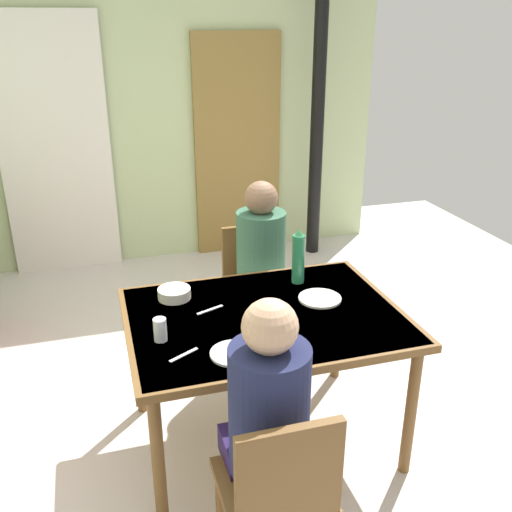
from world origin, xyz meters
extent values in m
plane|color=silver|center=(0.00, 0.00, 0.00)|extent=(6.84, 6.84, 0.00)
cube|color=#BCCF97|center=(0.00, 2.63, 1.29)|extent=(4.22, 0.10, 2.58)
cube|color=olive|center=(0.79, 2.55, 1.00)|extent=(0.80, 0.05, 2.00)
cylinder|color=black|center=(1.45, 2.28, 1.29)|extent=(0.12, 0.12, 2.58)
cube|color=white|center=(-0.79, 2.53, 1.08)|extent=(0.90, 0.03, 2.17)
cube|color=brown|center=(0.21, -0.14, 0.74)|extent=(1.34, 0.99, 0.04)
cube|color=#DF9E94|center=(0.21, -0.14, 0.75)|extent=(1.29, 0.95, 0.00)
cylinder|color=brown|center=(-0.39, -0.57, 0.36)|extent=(0.06, 0.06, 0.72)
cylinder|color=brown|center=(0.81, -0.57, 0.36)|extent=(0.06, 0.06, 0.72)
cylinder|color=brown|center=(-0.39, 0.29, 0.36)|extent=(0.06, 0.06, 0.72)
cylinder|color=brown|center=(0.81, 0.29, 0.36)|extent=(0.06, 0.06, 0.72)
cube|color=brown|center=(0.00, -0.92, 0.45)|extent=(0.40, 0.40, 0.04)
cube|color=brown|center=(0.00, -1.10, 0.66)|extent=(0.38, 0.04, 0.42)
cylinder|color=brown|center=(-0.17, -0.75, 0.21)|extent=(0.04, 0.04, 0.41)
cylinder|color=brown|center=(0.17, -0.75, 0.21)|extent=(0.04, 0.04, 0.41)
cube|color=brown|center=(0.41, 0.64, 0.45)|extent=(0.40, 0.40, 0.04)
cube|color=brown|center=(0.41, 0.82, 0.66)|extent=(0.38, 0.04, 0.42)
cylinder|color=brown|center=(0.58, 0.47, 0.21)|extent=(0.04, 0.04, 0.41)
cylinder|color=brown|center=(0.24, 0.47, 0.21)|extent=(0.04, 0.04, 0.41)
cylinder|color=brown|center=(0.58, 0.81, 0.21)|extent=(0.04, 0.04, 0.41)
cylinder|color=brown|center=(0.24, 0.81, 0.21)|extent=(0.04, 0.04, 0.41)
cube|color=#271949|center=(0.00, -0.76, 0.51)|extent=(0.30, 0.22, 0.12)
cylinder|color=#1E2347|center=(0.00, -0.87, 0.77)|extent=(0.30, 0.30, 0.52)
sphere|color=tan|center=(0.00, -0.87, 1.12)|extent=(0.20, 0.20, 0.20)
cube|color=#366E54|center=(0.41, 0.48, 0.51)|extent=(0.30, 0.22, 0.12)
cylinder|color=#38664C|center=(0.41, 0.59, 0.77)|extent=(0.30, 0.30, 0.52)
sphere|color=#846047|center=(0.41, 0.59, 1.12)|extent=(0.20, 0.20, 0.20)
cylinder|color=#277B4D|center=(0.49, 0.16, 0.89)|extent=(0.07, 0.07, 0.27)
cone|color=#308049|center=(0.49, 0.16, 1.05)|extent=(0.05, 0.05, 0.04)
cylinder|color=silver|center=(-0.19, 0.16, 0.78)|extent=(0.17, 0.17, 0.05)
cylinder|color=white|center=(0.53, -0.07, 0.76)|extent=(0.22, 0.22, 0.01)
cylinder|color=white|center=(-0.02, -0.45, 0.76)|extent=(0.21, 0.21, 0.01)
cylinder|color=silver|center=(-0.31, -0.24, 0.81)|extent=(0.06, 0.06, 0.11)
cube|color=silver|center=(-0.23, -0.39, 0.76)|extent=(0.14, 0.09, 0.00)
cube|color=silver|center=(-0.04, -0.02, 0.76)|extent=(0.15, 0.07, 0.00)
camera|label=1|loc=(-0.53, -2.48, 2.10)|focal=39.86mm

